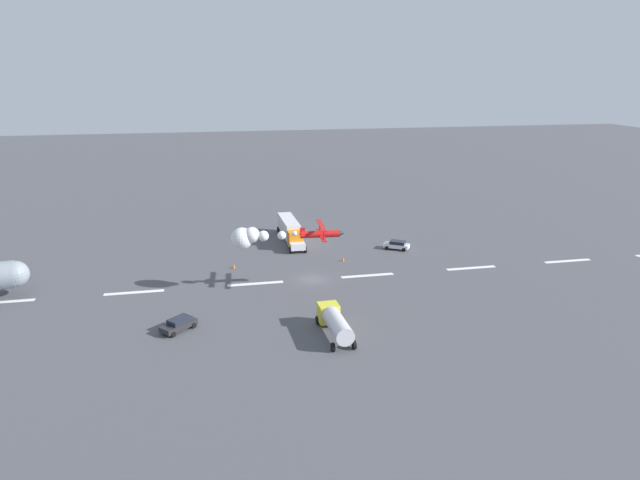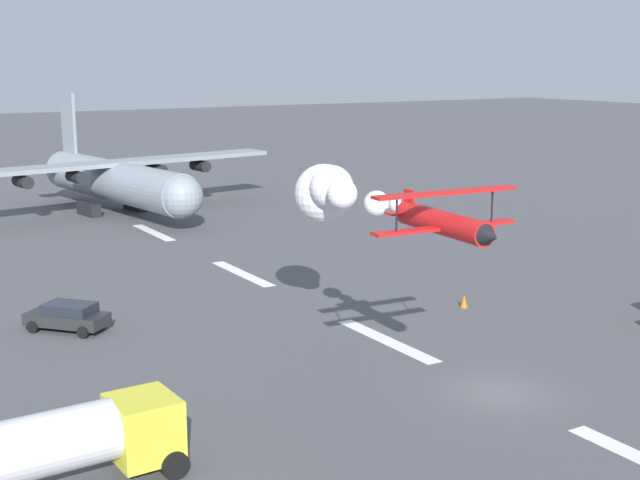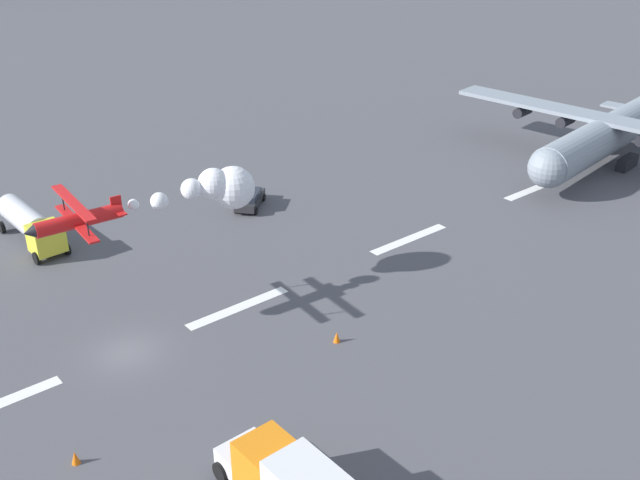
{
  "view_description": "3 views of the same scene",
  "coord_description": "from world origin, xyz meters",
  "px_view_note": "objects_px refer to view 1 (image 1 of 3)",
  "views": [
    {
      "loc": [
        14.84,
        76.81,
        29.22
      ],
      "look_at": [
        -0.34,
        3.73,
        7.11
      ],
      "focal_mm": 31.96,
      "sensor_mm": 36.0,
      "label": 1
    },
    {
      "loc": [
        -26.19,
        25.14,
        14.18
      ],
      "look_at": [
        17.12,
        -1.32,
        3.6
      ],
      "focal_mm": 48.55,
      "sensor_mm": 36.0,
      "label": 2
    },
    {
      "loc": [
        -15.01,
        -37.61,
        27.45
      ],
      "look_at": [
        15.66,
        0.0,
        2.93
      ],
      "focal_mm": 41.88,
      "sensor_mm": 36.0,
      "label": 3
    }
  ],
  "objects_px": {
    "followme_car_yellow": "(397,245)",
    "airport_staff_sedan": "(179,324)",
    "semi_truck_orange": "(290,229)",
    "traffic_cone_near": "(343,259)",
    "fuel_tanker_truck": "(335,322)",
    "stunt_biplane_red": "(258,237)",
    "traffic_cone_far": "(234,266)"
  },
  "relations": [
    {
      "from": "followme_car_yellow",
      "to": "airport_staff_sedan",
      "type": "relative_size",
      "value": 1.02
    },
    {
      "from": "semi_truck_orange",
      "to": "traffic_cone_near",
      "type": "xyz_separation_m",
      "value": [
        -6.52,
        13.0,
        -1.75
      ]
    },
    {
      "from": "semi_truck_orange",
      "to": "fuel_tanker_truck",
      "type": "bearing_deg",
      "value": 88.66
    },
    {
      "from": "stunt_biplane_red",
      "to": "airport_staff_sedan",
      "type": "bearing_deg",
      "value": 44.94
    },
    {
      "from": "fuel_tanker_truck",
      "to": "followme_car_yellow",
      "type": "distance_m",
      "value": 35.23
    },
    {
      "from": "stunt_biplane_red",
      "to": "semi_truck_orange",
      "type": "xyz_separation_m",
      "value": [
        -7.92,
        -23.26,
        -5.72
      ]
    },
    {
      "from": "followme_car_yellow",
      "to": "traffic_cone_near",
      "type": "distance_m",
      "value": 11.41
    },
    {
      "from": "airport_staff_sedan",
      "to": "semi_truck_orange",
      "type": "bearing_deg",
      "value": -118.69
    },
    {
      "from": "stunt_biplane_red",
      "to": "followme_car_yellow",
      "type": "height_order",
      "value": "stunt_biplane_red"
    },
    {
      "from": "semi_truck_orange",
      "to": "followme_car_yellow",
      "type": "distance_m",
      "value": 19.21
    },
    {
      "from": "stunt_biplane_red",
      "to": "traffic_cone_near",
      "type": "height_order",
      "value": "stunt_biplane_red"
    },
    {
      "from": "fuel_tanker_truck",
      "to": "traffic_cone_far",
      "type": "height_order",
      "value": "fuel_tanker_truck"
    },
    {
      "from": "traffic_cone_near",
      "to": "fuel_tanker_truck",
      "type": "bearing_deg",
      "value": 74.04
    },
    {
      "from": "fuel_tanker_truck",
      "to": "airport_staff_sedan",
      "type": "xyz_separation_m",
      "value": [
        17.6,
        -5.15,
        -0.92
      ]
    },
    {
      "from": "airport_staff_sedan",
      "to": "traffic_cone_far",
      "type": "xyz_separation_m",
      "value": [
        -7.64,
        -20.99,
        -0.44
      ]
    },
    {
      "from": "stunt_biplane_red",
      "to": "fuel_tanker_truck",
      "type": "xyz_separation_m",
      "value": [
        -7.01,
        15.72,
        -6.11
      ]
    },
    {
      "from": "stunt_biplane_red",
      "to": "fuel_tanker_truck",
      "type": "bearing_deg",
      "value": 114.03
    },
    {
      "from": "semi_truck_orange",
      "to": "fuel_tanker_truck",
      "type": "distance_m",
      "value": 39.0
    },
    {
      "from": "semi_truck_orange",
      "to": "traffic_cone_near",
      "type": "distance_m",
      "value": 14.65
    },
    {
      "from": "stunt_biplane_red",
      "to": "followme_car_yellow",
      "type": "distance_m",
      "value": 29.77
    },
    {
      "from": "stunt_biplane_red",
      "to": "followme_car_yellow",
      "type": "bearing_deg",
      "value": -149.78
    },
    {
      "from": "traffic_cone_near",
      "to": "airport_staff_sedan",
      "type": "bearing_deg",
      "value": 39.77
    },
    {
      "from": "airport_staff_sedan",
      "to": "followme_car_yellow",
      "type": "bearing_deg",
      "value": -144.77
    },
    {
      "from": "semi_truck_orange",
      "to": "stunt_biplane_red",
      "type": "bearing_deg",
      "value": 71.2
    },
    {
      "from": "followme_car_yellow",
      "to": "traffic_cone_far",
      "type": "relative_size",
      "value": 6.05
    },
    {
      "from": "semi_truck_orange",
      "to": "traffic_cone_far",
      "type": "relative_size",
      "value": 19.61
    },
    {
      "from": "stunt_biplane_red",
      "to": "followme_car_yellow",
      "type": "relative_size",
      "value": 3.4
    },
    {
      "from": "stunt_biplane_red",
      "to": "traffic_cone_near",
      "type": "xyz_separation_m",
      "value": [
        -14.44,
        -10.26,
        -7.47
      ]
    },
    {
      "from": "airport_staff_sedan",
      "to": "traffic_cone_near",
      "type": "relative_size",
      "value": 5.94
    },
    {
      "from": "fuel_tanker_truck",
      "to": "traffic_cone_near",
      "type": "xyz_separation_m",
      "value": [
        -7.43,
        -25.98,
        -1.36
      ]
    },
    {
      "from": "semi_truck_orange",
      "to": "traffic_cone_near",
      "type": "relative_size",
      "value": 19.61
    },
    {
      "from": "followme_car_yellow",
      "to": "traffic_cone_near",
      "type": "xyz_separation_m",
      "value": [
        10.56,
        4.3,
        -0.44
      ]
    }
  ]
}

